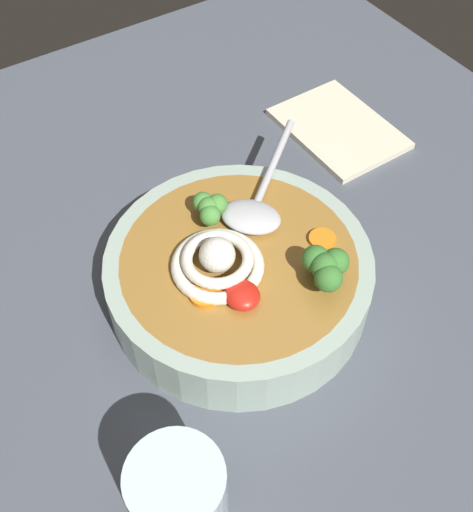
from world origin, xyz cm
name	(u,v)px	position (x,y,z in cm)	size (l,w,h in cm)	color
table_slab	(219,312)	(0.00, 0.00, 1.27)	(100.33, 100.33, 2.55)	#474C56
soup_bowl	(236,274)	(0.37, -2.32, 5.56)	(25.67, 25.67, 5.83)	#9EB2A3
noodle_pile	(221,262)	(-0.26, -0.19, 9.58)	(9.53, 9.35, 3.83)	silver
soup_spoon	(255,207)	(4.06, -6.90, 9.18)	(13.44, 15.53, 1.60)	#B7B7BC
chili_sauce_dollop	(243,294)	(-4.09, -0.15, 9.17)	(3.51, 3.16, 1.58)	red
broccoli_floret_left	(326,267)	(-6.56, -7.25, 10.82)	(4.92, 4.24, 3.89)	#7A9E60
broccoli_floret_center	(210,208)	(5.49, -2.54, 10.35)	(3.98, 3.42, 3.15)	#7A9E60
carrot_slice_right	(205,294)	(-1.93, 2.52, 8.68)	(2.97, 2.97, 0.60)	orange
carrot_slice_far	(322,239)	(-2.57, -10.25, 8.63)	(2.63, 2.63, 0.50)	orange
drinking_glass	(179,498)	(-15.72, 13.23, 7.11)	(7.30, 7.30, 9.13)	silver
folded_napkin	(338,129)	(14.29, -26.65, 2.95)	(15.54, 11.42, 0.80)	beige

